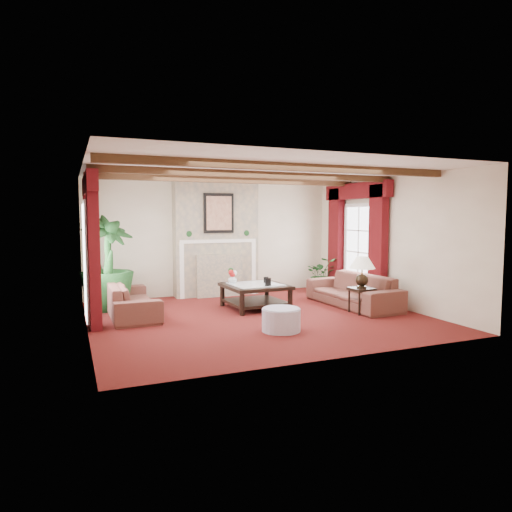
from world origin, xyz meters
name	(u,v)px	position (x,y,z in m)	size (l,w,h in m)	color
floor	(257,316)	(0.00, 0.00, 0.00)	(6.00, 6.00, 0.00)	#510E0E
ceiling	(257,171)	(0.00, 0.00, 2.70)	(6.00, 6.00, 0.00)	white
back_wall	(214,238)	(0.00, 2.75, 1.35)	(6.00, 0.02, 2.70)	beige
left_wall	(85,249)	(-3.00, 0.00, 1.35)	(0.02, 5.50, 2.70)	beige
right_wall	(389,241)	(3.00, 0.00, 1.35)	(0.02, 5.50, 2.70)	beige
ceiling_beams	(257,175)	(0.00, 0.00, 2.64)	(6.00, 3.00, 0.12)	#321D0F
fireplace	(216,181)	(0.00, 2.55, 2.70)	(2.00, 0.52, 2.70)	tan
french_door_left	(83,202)	(-2.97, 1.00, 2.13)	(0.10, 1.10, 2.16)	white
french_door_right	(360,205)	(2.97, 1.00, 2.13)	(0.10, 1.10, 2.16)	white
curtains_left	(89,179)	(-2.86, 1.00, 2.55)	(0.20, 2.40, 2.55)	#42080A
curtains_right	(357,187)	(2.86, 1.00, 2.55)	(0.20, 2.40, 2.55)	#42080A
sofa_left	(131,294)	(-2.17, 1.02, 0.41)	(0.62, 2.12, 0.83)	#3D101A
sofa_right	(353,285)	(2.24, 0.17, 0.45)	(0.76, 2.31, 0.89)	#3D101A
potted_palm	(107,283)	(-2.55, 1.77, 0.53)	(1.98, 2.18, 1.07)	black
small_plant	(322,278)	(2.59, 2.00, 0.34)	(1.05, 1.10, 0.68)	black
coffee_table	(255,296)	(0.26, 0.73, 0.24)	(1.20, 1.20, 0.49)	black
side_table	(361,300)	(1.98, -0.50, 0.25)	(0.42, 0.42, 0.50)	black
ottoman	(281,320)	(-0.06, -1.16, 0.19)	(0.63, 0.63, 0.37)	#9A98AD
table_lamp	(362,272)	(1.98, -0.50, 0.81)	(0.50, 0.50, 0.63)	black
flower_vase	(232,279)	(-0.12, 1.05, 0.58)	(0.24, 0.24, 0.18)	silver
book	(273,278)	(0.50, 0.41, 0.64)	(0.22, 0.08, 0.31)	black
photo_frame_a	(268,282)	(0.39, 0.39, 0.58)	(0.13, 0.02, 0.17)	black
photo_frame_b	(266,280)	(0.53, 0.81, 0.56)	(0.10, 0.02, 0.13)	black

